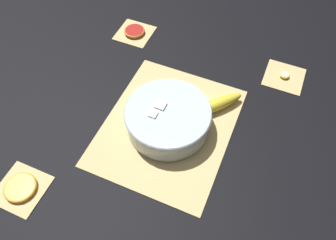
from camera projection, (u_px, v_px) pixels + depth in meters
ground_plane at (168, 127)px, 0.98m from camera, size 6.00×6.00×0.00m
bamboo_mat_center at (168, 126)px, 0.98m from camera, size 0.45×0.37×0.01m
coaster_mat_near_right at (284, 77)px, 1.09m from camera, size 0.13×0.13×0.01m
coaster_mat_far_left at (21, 189)px, 0.87m from camera, size 0.13×0.13×0.01m
coaster_mat_far_right at (135, 33)px, 1.22m from camera, size 0.13×0.13×0.01m
fruit_salad_bowl at (168, 118)px, 0.94m from camera, size 0.25×0.25×0.08m
whole_banana at (216, 105)px, 1.00m from camera, size 0.16×0.15×0.04m
orange_slice_whole at (20, 187)px, 0.86m from camera, size 0.09×0.09×0.01m
banana_coin_single at (285, 75)px, 1.09m from camera, size 0.03×0.03×0.01m
grapefruit_slice at (134, 31)px, 1.21m from camera, size 0.08×0.08×0.01m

